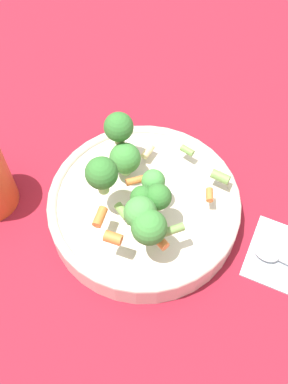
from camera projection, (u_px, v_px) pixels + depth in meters
name	position (u px, v px, depth m)	size (l,w,h in m)	color
ground_plane	(144.00, 215.00, 0.67)	(3.00, 3.00, 0.00)	maroon
bowl	(144.00, 206.00, 0.65)	(0.27, 0.27, 0.05)	beige
pasta_salad	(133.00, 183.00, 0.58)	(0.19, 0.19, 0.09)	#8CB766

